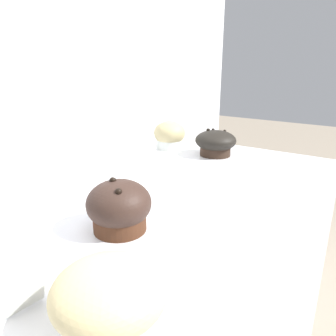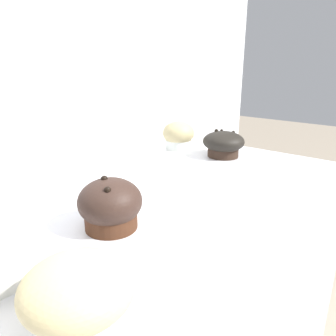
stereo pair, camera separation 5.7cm
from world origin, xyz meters
The scene contains 5 objects.
muffin_front_center centered at (0.36, 0.00, 0.94)m, with size 0.12×0.12×0.08m.
muffin_back_left centered at (-0.13, -0.06, 0.94)m, with size 0.11×0.11×0.09m.
muffin_back_right centered at (-0.29, -0.19, 0.94)m, with size 0.12×0.12×0.08m.
muffin_front_left centered at (0.35, 0.15, 0.94)m, with size 0.10×0.10×0.09m.
price_card centered at (-0.33, -0.09, 0.93)m, with size 0.06×0.05×0.06m.
Camera 1 is at (-0.49, -0.39, 1.17)m, focal length 35.00 mm.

